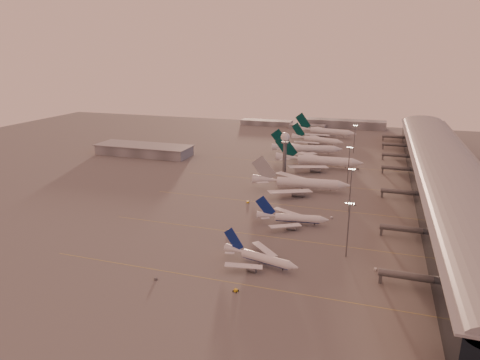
% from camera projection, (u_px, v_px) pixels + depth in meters
% --- Properties ---
extents(ground, '(700.00, 700.00, 0.00)m').
position_uv_depth(ground, '(218.00, 239.00, 198.62)').
color(ground, '#575555').
rests_on(ground, ground).
extents(taxiway_markings, '(180.00, 185.25, 0.02)m').
position_uv_depth(taxiway_markings, '(303.00, 206.00, 240.75)').
color(taxiway_markings, gold).
rests_on(taxiway_markings, ground).
extents(terminal, '(57.00, 362.00, 23.04)m').
position_uv_depth(terminal, '(444.00, 175.00, 263.95)').
color(terminal, black).
rests_on(terminal, ground).
extents(hangar, '(82.00, 27.00, 8.50)m').
position_uv_depth(hangar, '(144.00, 150.00, 360.43)').
color(hangar, slate).
rests_on(hangar, ground).
extents(radar_tower, '(6.40, 6.40, 31.10)m').
position_uv_depth(radar_tower, '(285.00, 145.00, 300.44)').
color(radar_tower, '#5B5D62').
rests_on(radar_tower, ground).
extents(mast_a, '(3.60, 0.56, 25.00)m').
position_uv_depth(mast_a, '(348.00, 227.00, 177.51)').
color(mast_a, '#5B5D62').
rests_on(mast_a, ground).
extents(mast_b, '(3.60, 0.56, 25.00)m').
position_uv_depth(mast_b, '(350.00, 188.00, 228.50)').
color(mast_b, '#5B5D62').
rests_on(mast_b, ground).
extents(mast_c, '(3.60, 0.56, 25.00)m').
position_uv_depth(mast_c, '(349.00, 163.00, 280.08)').
color(mast_c, '#5B5D62').
rests_on(mast_c, ground).
extents(mast_d, '(3.60, 0.56, 25.00)m').
position_uv_depth(mast_d, '(354.00, 138.00, 362.66)').
color(mast_d, '#5B5D62').
rests_on(mast_d, ground).
extents(distant_horizon, '(165.00, 37.50, 9.00)m').
position_uv_depth(distant_horizon, '(320.00, 124.00, 492.92)').
color(distant_horizon, slate).
rests_on(distant_horizon, ground).
extents(narrowbody_near, '(33.73, 26.60, 13.39)m').
position_uv_depth(narrowbody_near, '(260.00, 259.00, 173.74)').
color(narrowbody_near, white).
rests_on(narrowbody_near, ground).
extents(narrowbody_mid, '(36.86, 29.24, 14.44)m').
position_uv_depth(narrowbody_mid, '(292.00, 219.00, 214.59)').
color(narrowbody_mid, white).
rests_on(narrowbody_mid, ground).
extents(widebody_white, '(61.37, 48.95, 21.60)m').
position_uv_depth(widebody_white, '(301.00, 185.00, 266.73)').
color(widebody_white, white).
rests_on(widebody_white, ground).
extents(greentail_a, '(65.74, 53.08, 23.87)m').
position_uv_depth(greentail_a, '(319.00, 162.00, 319.25)').
color(greentail_a, white).
rests_on(greentail_a, ground).
extents(greentail_b, '(59.54, 47.61, 21.88)m').
position_uv_depth(greentail_b, '(307.00, 150.00, 360.57)').
color(greentail_b, white).
rests_on(greentail_b, ground).
extents(greentail_c, '(51.03, 40.63, 19.04)m').
position_uv_depth(greentail_c, '(317.00, 141.00, 401.00)').
color(greentail_c, white).
rests_on(greentail_c, ground).
extents(greentail_d, '(63.77, 51.09, 23.32)m').
position_uv_depth(greentail_d, '(325.00, 133.00, 436.43)').
color(greentail_d, white).
rests_on(greentail_d, ground).
extents(gsv_truck_a, '(5.21, 2.49, 2.02)m').
position_uv_depth(gsv_truck_a, '(156.00, 278.00, 162.59)').
color(gsv_truck_a, '#575A5C').
rests_on(gsv_truck_a, ground).
extents(gsv_tug_near, '(3.31, 4.28, 1.07)m').
position_uv_depth(gsv_tug_near, '(236.00, 291.00, 154.65)').
color(gsv_tug_near, yellow).
rests_on(gsv_tug_near, ground).
extents(gsv_catering_a, '(4.91, 2.92, 3.77)m').
position_uv_depth(gsv_catering_a, '(376.00, 266.00, 169.52)').
color(gsv_catering_a, white).
rests_on(gsv_catering_a, ground).
extents(gsv_tug_mid, '(4.47, 3.65, 1.11)m').
position_uv_depth(gsv_tug_mid, '(229.00, 231.00, 206.27)').
color(gsv_tug_mid, yellow).
rests_on(gsv_tug_mid, ground).
extents(gsv_truck_b, '(5.26, 2.03, 2.12)m').
position_uv_depth(gsv_truck_b, '(332.00, 217.00, 222.66)').
color(gsv_truck_b, white).
rests_on(gsv_truck_b, ground).
extents(gsv_truck_c, '(5.79, 5.92, 2.46)m').
position_uv_depth(gsv_truck_c, '(249.00, 201.00, 245.66)').
color(gsv_truck_c, yellow).
rests_on(gsv_truck_c, ground).
extents(gsv_catering_b, '(5.50, 3.55, 4.17)m').
position_uv_depth(gsv_catering_b, '(355.00, 202.00, 241.60)').
color(gsv_catering_b, '#575A5C').
rests_on(gsv_catering_b, ground).
extents(gsv_tug_far, '(3.19, 4.14, 1.04)m').
position_uv_depth(gsv_tug_far, '(279.00, 183.00, 280.79)').
color(gsv_tug_far, white).
rests_on(gsv_tug_far, ground).
extents(gsv_tug_hangar, '(3.50, 2.57, 0.90)m').
position_uv_depth(gsv_tug_hangar, '(358.00, 169.00, 316.44)').
color(gsv_tug_hangar, '#575A5C').
rests_on(gsv_tug_hangar, ground).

